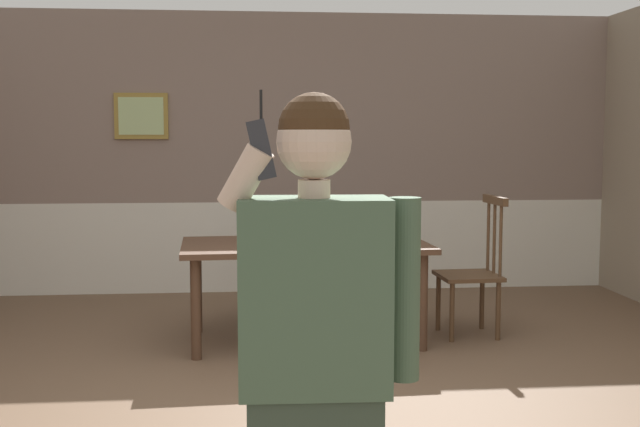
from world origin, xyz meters
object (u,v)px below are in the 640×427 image
Objects in this scene: chair_near_window at (473,271)px; dining_table at (305,254)px; person_figure at (317,339)px; chair_by_doorway at (293,259)px.

dining_table is at bearing 90.38° from chair_near_window.
chair_near_window is at bearing -111.20° from person_figure.
chair_near_window is 3.82m from person_figure.
person_figure reaches higher than chair_by_doorway.
chair_by_doorway reaches higher than dining_table.
chair_by_doorway is at bearing 92.73° from dining_table.
chair_near_window is at bearing 149.98° from chair_by_doorway.
chair_by_doorway is at bearing 56.27° from chair_near_window.
chair_near_window is (1.27, 0.06, -0.16)m from dining_table.
person_figure is at bearing 88.86° from chair_by_doorway.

